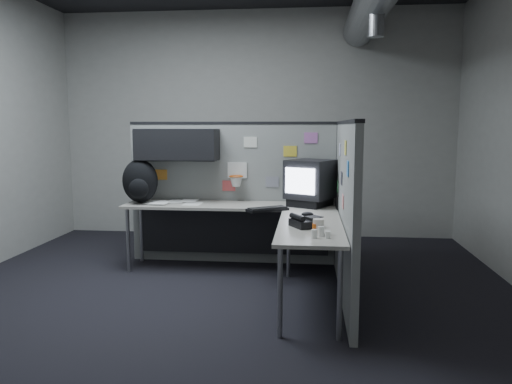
# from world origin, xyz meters

# --- Properties ---
(room) EXTENTS (5.62, 5.62, 3.22)m
(room) POSITION_xyz_m (0.56, 0.00, 2.10)
(room) COLOR black
(room) RESTS_ON ground
(partition_back) EXTENTS (2.44, 0.42, 1.63)m
(partition_back) POSITION_xyz_m (-0.25, 1.23, 1.00)
(partition_back) COLOR gray
(partition_back) RESTS_ON ground
(partition_right) EXTENTS (0.07, 2.23, 1.63)m
(partition_right) POSITION_xyz_m (1.10, 0.22, 0.82)
(partition_right) COLOR gray
(partition_right) RESTS_ON ground
(desk) EXTENTS (2.31, 2.11, 0.73)m
(desk) POSITION_xyz_m (0.15, 0.70, 0.61)
(desk) COLOR #A29D92
(desk) RESTS_ON ground
(monitor) EXTENTS (0.59, 0.59, 0.49)m
(monitor) POSITION_xyz_m (0.78, 0.97, 0.99)
(monitor) COLOR black
(monitor) RESTS_ON desk
(keyboard) EXTENTS (0.44, 0.35, 0.04)m
(keyboard) POSITION_xyz_m (0.35, 0.60, 0.75)
(keyboard) COLOR black
(keyboard) RESTS_ON desk
(mouse) EXTENTS (0.31, 0.30, 0.05)m
(mouse) POSITION_xyz_m (0.75, 0.28, 0.75)
(mouse) COLOR black
(mouse) RESTS_ON desk
(phone) EXTENTS (0.30, 0.30, 0.11)m
(phone) POSITION_xyz_m (0.74, -0.17, 0.77)
(phone) COLOR black
(phone) RESTS_ON desk
(bottles) EXTENTS (0.15, 0.17, 0.09)m
(bottles) POSITION_xyz_m (0.84, -0.54, 0.77)
(bottles) COLOR silver
(bottles) RESTS_ON desk
(cup) EXTENTS (0.11, 0.11, 0.12)m
(cup) POSITION_xyz_m (0.84, -0.46, 0.79)
(cup) COLOR beige
(cup) RESTS_ON desk
(papers) EXTENTS (0.64, 0.47, 0.01)m
(papers) POSITION_xyz_m (-0.73, 1.03, 0.74)
(papers) COLOR white
(papers) RESTS_ON desk
(backpack) EXTENTS (0.43, 0.40, 0.49)m
(backpack) POSITION_xyz_m (-1.10, 0.98, 0.97)
(backpack) COLOR black
(backpack) RESTS_ON desk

